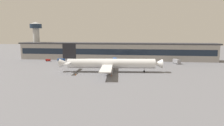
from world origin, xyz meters
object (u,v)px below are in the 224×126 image
airliner (110,63)px  control_tower (36,36)px  traffic_cone_0 (112,75)px  fuel_truck (176,61)px  crew_van (132,61)px  traffic_cone_1 (109,74)px  traffic_cone_3 (76,74)px  belt_loader (61,59)px  catering_truck (115,60)px  traffic_cone_2 (76,75)px  baggage_tug (48,60)px

airliner → control_tower: control_tower is taller
airliner → traffic_cone_0: 12.82m
fuel_truck → crew_van: (-35.21, 2.93, -0.42)m
traffic_cone_0 → fuel_truck: bearing=50.2°
control_tower → traffic_cone_1: 108.81m
control_tower → traffic_cone_0: (82.81, -74.23, -21.00)m
traffic_cone_3 → crew_van: bearing=61.5°
belt_loader → catering_truck: (47.81, -7.44, 1.14)m
fuel_truck → traffic_cone_1: size_ratio=12.44×
fuel_truck → crew_van: 35.34m
control_tower → catering_truck: 84.68m
airliner → traffic_cone_0: bearing=-76.6°
crew_van → traffic_cone_3: 63.12m
catering_truck → traffic_cone_2: bearing=-107.9°
fuel_truck → traffic_cone_3: fuel_truck is taller
traffic_cone_1 → fuel_truck: bearing=46.5°
fuel_truck → traffic_cone_0: 69.45m
crew_van → baggage_tug: 71.47m
catering_truck → crew_van: 14.73m
airliner → traffic_cone_0: (2.73, -11.50, -4.95)m
catering_truck → traffic_cone_1: 45.45m
traffic_cone_1 → belt_loader: bearing=133.3°
catering_truck → traffic_cone_3: 51.84m
traffic_cone_3 → fuel_truck: bearing=38.8°
belt_loader → crew_van: crew_van is taller
control_tower → traffic_cone_2: (62.37, -75.25, -21.04)m
airliner → traffic_cone_3: 21.69m
baggage_tug → traffic_cone_0: 81.79m
belt_loader → traffic_cone_0: 77.21m
catering_truck → crew_van: size_ratio=1.46×
control_tower → traffic_cone_0: 113.18m
crew_van → belt_loader: bearing=179.1°
catering_truck → traffic_cone_2: (-16.44, -50.82, -1.99)m
crew_van → airliner: bearing=-104.9°
control_tower → baggage_tug: (20.62, -21.12, -20.25)m
airliner → fuel_truck: airliner is taller
belt_loader → traffic_cone_2: 66.17m
fuel_truck → traffic_cone_0: (-44.42, -53.36, -1.55)m
airliner → traffic_cone_2: 22.25m
airliner → fuel_truck: 63.15m
crew_van → catering_truck: bearing=-153.8°
baggage_tug → traffic_cone_3: baggage_tug is taller
traffic_cone_1 → traffic_cone_3: (-18.94, -3.59, -0.07)m
traffic_cone_0 → traffic_cone_1: bearing=114.4°
control_tower → traffic_cone_3: 98.25m
baggage_tug → traffic_cone_0: size_ratio=5.56×
baggage_tug → traffic_cone_0: baggage_tug is taller
traffic_cone_3 → baggage_tug: bearing=128.3°
airliner → catering_truck: 38.44m
catering_truck → baggage_tug: catering_truck is taller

